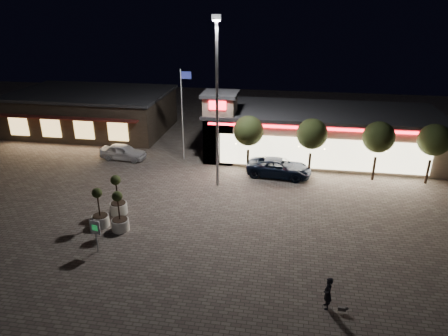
% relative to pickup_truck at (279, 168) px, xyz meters
% --- Properties ---
extents(ground, '(90.00, 90.00, 0.00)m').
position_rel_pickup_truck_xyz_m(ground, '(-6.60, -10.57, -0.72)').
color(ground, '#695F55').
rests_on(ground, ground).
extents(retail_building, '(20.40, 8.40, 6.10)m').
position_rel_pickup_truck_xyz_m(retail_building, '(2.90, 5.25, 1.49)').
color(retail_building, tan).
rests_on(retail_building, ground).
extents(restaurant_building, '(16.40, 11.00, 4.30)m').
position_rel_pickup_truck_xyz_m(restaurant_building, '(-20.60, 9.41, 1.44)').
color(restaurant_building, '#382D23').
rests_on(restaurant_building, ground).
extents(floodlight_pole, '(0.60, 0.40, 12.38)m').
position_rel_pickup_truck_xyz_m(floodlight_pole, '(-4.60, -2.57, 6.30)').
color(floodlight_pole, gray).
rests_on(floodlight_pole, ground).
extents(flagpole, '(0.95, 0.10, 8.00)m').
position_rel_pickup_truck_xyz_m(flagpole, '(-8.51, 2.43, 4.02)').
color(flagpole, white).
rests_on(flagpole, ground).
extents(string_tree_a, '(2.42, 2.42, 4.79)m').
position_rel_pickup_truck_xyz_m(string_tree_a, '(-2.60, 0.43, 2.84)').
color(string_tree_a, '#332319').
rests_on(string_tree_a, ground).
extents(string_tree_b, '(2.42, 2.42, 4.79)m').
position_rel_pickup_truck_xyz_m(string_tree_b, '(2.40, 0.43, 2.84)').
color(string_tree_b, '#332319').
rests_on(string_tree_b, ground).
extents(string_tree_c, '(2.42, 2.42, 4.79)m').
position_rel_pickup_truck_xyz_m(string_tree_c, '(7.40, 0.43, 2.84)').
color(string_tree_c, '#332319').
rests_on(string_tree_c, ground).
extents(string_tree_d, '(2.42, 2.42, 4.79)m').
position_rel_pickup_truck_xyz_m(string_tree_d, '(11.40, 0.43, 2.84)').
color(string_tree_d, '#332319').
rests_on(string_tree_d, ground).
extents(pickup_truck, '(5.42, 2.92, 1.44)m').
position_rel_pickup_truck_xyz_m(pickup_truck, '(0.00, 0.00, 0.00)').
color(pickup_truck, black).
rests_on(pickup_truck, ground).
extents(white_sedan, '(4.25, 1.94, 1.41)m').
position_rel_pickup_truck_xyz_m(white_sedan, '(-13.96, 1.47, -0.02)').
color(white_sedan, silver).
rests_on(white_sedan, ground).
extents(pedestrian, '(0.47, 0.64, 1.62)m').
position_rel_pickup_truck_xyz_m(pedestrian, '(2.77, -14.96, 0.09)').
color(pedestrian, black).
rests_on(pedestrian, ground).
extents(dog, '(0.46, 0.17, 0.25)m').
position_rel_pickup_truck_xyz_m(dog, '(3.52, -15.20, -0.48)').
color(dog, '#59514C').
rests_on(dog, ground).
extents(planter_left, '(1.13, 1.13, 2.77)m').
position_rel_pickup_truck_xyz_m(planter_left, '(-10.32, -8.07, 0.13)').
color(planter_left, silver).
rests_on(planter_left, ground).
extents(planter_mid, '(1.07, 1.07, 2.64)m').
position_rel_pickup_truck_xyz_m(planter_mid, '(-10.77, -9.82, 0.09)').
color(planter_mid, silver).
rests_on(planter_mid, ground).
extents(planter_right, '(1.08, 1.08, 2.65)m').
position_rel_pickup_truck_xyz_m(planter_right, '(-9.36, -10.06, 0.10)').
color(planter_right, silver).
rests_on(planter_right, ground).
extents(valet_sign, '(0.64, 0.17, 1.95)m').
position_rel_pickup_truck_xyz_m(valet_sign, '(-9.73, -12.43, 0.64)').
color(valet_sign, gray).
rests_on(valet_sign, ground).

